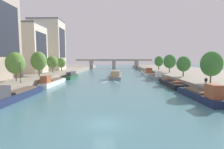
# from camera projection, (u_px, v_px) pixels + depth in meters

# --- Properties ---
(ground_plane) EXTENTS (400.00, 400.00, 0.00)m
(ground_plane) POSITION_uv_depth(u_px,v_px,m) (104.00, 124.00, 17.88)
(ground_plane) COLOR teal
(quay_left) EXTENTS (36.00, 170.00, 2.03)m
(quay_left) POSITION_uv_depth(u_px,v_px,m) (34.00, 73.00, 73.31)
(quay_left) COLOR gray
(quay_left) RESTS_ON ground
(quay_right) EXTENTS (36.00, 170.00, 2.03)m
(quay_right) POSITION_uv_depth(u_px,v_px,m) (193.00, 73.00, 71.77)
(quay_right) COLOR gray
(quay_right) RESTS_ON ground
(barge_midriver) EXTENTS (5.19, 22.28, 3.05)m
(barge_midriver) POSITION_uv_depth(u_px,v_px,m) (116.00, 75.00, 64.85)
(barge_midriver) COLOR gray
(barge_midriver) RESTS_ON ground
(wake_behind_barge) EXTENTS (5.59, 6.02, 0.03)m
(wake_behind_barge) POSITION_uv_depth(u_px,v_px,m) (111.00, 82.00, 51.01)
(wake_behind_barge) COLOR silver
(wake_behind_barge) RESTS_ON ground
(moored_boat_left_downstream) EXTENTS (2.76, 14.32, 3.02)m
(moored_boat_left_downstream) POSITION_uv_depth(u_px,v_px,m) (17.00, 94.00, 28.75)
(moored_boat_left_downstream) COLOR #1E284C
(moored_boat_left_downstream) RESTS_ON ground
(moored_boat_left_lone) EXTENTS (2.56, 14.63, 3.03)m
(moored_boat_left_lone) POSITION_uv_depth(u_px,v_px,m) (53.00, 82.00, 44.92)
(moored_boat_left_lone) COLOR silver
(moored_boat_left_lone) RESTS_ON ground
(moored_boat_left_end) EXTENTS (2.19, 11.93, 2.55)m
(moored_boat_left_end) POSITION_uv_depth(u_px,v_px,m) (72.00, 75.00, 61.60)
(moored_boat_left_end) COLOR #235633
(moored_boat_left_end) RESTS_ON ground
(moored_boat_right_near) EXTENTS (2.56, 12.92, 3.35)m
(moored_boat_right_near) POSITION_uv_depth(u_px,v_px,m) (200.00, 95.00, 28.29)
(moored_boat_right_near) COLOR #1E284C
(moored_boat_right_near) RESTS_ON ground
(moored_boat_right_end) EXTENTS (3.19, 15.07, 2.39)m
(moored_boat_right_end) POSITION_uv_depth(u_px,v_px,m) (171.00, 83.00, 43.76)
(moored_boat_right_end) COLOR black
(moored_boat_right_end) RESTS_ON ground
(moored_boat_right_far) EXTENTS (2.65, 12.89, 3.25)m
(moored_boat_right_far) POSITION_uv_depth(u_px,v_px,m) (155.00, 76.00, 59.00)
(moored_boat_right_far) COLOR gray
(moored_boat_right_far) RESTS_ON ground
(moored_boat_right_second) EXTENTS (3.63, 16.34, 3.42)m
(moored_boat_right_second) POSITION_uv_depth(u_px,v_px,m) (147.00, 73.00, 75.93)
(moored_boat_right_second) COLOR silver
(moored_boat_right_second) RESTS_ON ground
(tree_left_far) EXTENTS (4.26, 4.26, 6.85)m
(tree_left_far) POSITION_uv_depth(u_px,v_px,m) (15.00, 63.00, 38.18)
(tree_left_far) COLOR brown
(tree_left_far) RESTS_ON quay_left
(tree_left_second) EXTENTS (4.58, 4.58, 7.51)m
(tree_left_second) POSITION_uv_depth(u_px,v_px,m) (39.00, 61.00, 49.52)
(tree_left_second) COLOR brown
(tree_left_second) RESTS_ON quay_left
(tree_left_by_lamp) EXTENTS (4.23, 4.23, 6.44)m
(tree_left_by_lamp) POSITION_uv_depth(u_px,v_px,m) (52.00, 62.00, 61.94)
(tree_left_by_lamp) COLOR brown
(tree_left_by_lamp) RESTS_ON quay_left
(tree_left_past_mid) EXTENTS (3.84, 3.84, 5.88)m
(tree_left_past_mid) POSITION_uv_depth(u_px,v_px,m) (61.00, 63.00, 72.22)
(tree_left_past_mid) COLOR brown
(tree_left_past_mid) RESTS_ON quay_left
(tree_right_far) EXTENTS (4.34, 4.34, 6.85)m
(tree_right_far) POSITION_uv_depth(u_px,v_px,m) (211.00, 64.00, 34.49)
(tree_right_far) COLOR brown
(tree_right_far) RESTS_ON quay_right
(tree_right_past_mid) EXTENTS (4.02, 4.02, 6.10)m
(tree_right_past_mid) POSITION_uv_depth(u_px,v_px,m) (184.00, 64.00, 48.17)
(tree_right_past_mid) COLOR brown
(tree_right_past_mid) RESTS_ON quay_right
(tree_right_distant) EXTENTS (4.68, 4.68, 7.07)m
(tree_right_distant) POSITION_uv_depth(u_px,v_px,m) (170.00, 61.00, 62.48)
(tree_right_distant) COLOR brown
(tree_right_distant) RESTS_ON quay_right
(tree_right_second) EXTENTS (4.04, 4.04, 6.75)m
(tree_right_second) POSITION_uv_depth(u_px,v_px,m) (159.00, 61.00, 75.92)
(tree_right_second) COLOR brown
(tree_right_second) RESTS_ON quay_right
(lamppost_left_bank) EXTENTS (0.28, 0.28, 4.87)m
(lamppost_left_bank) POSITION_uv_depth(u_px,v_px,m) (20.00, 71.00, 35.50)
(lamppost_left_bank) COLOR black
(lamppost_left_bank) RESTS_ON quay_left
(building_left_corner) EXTENTS (12.63, 11.02, 18.35)m
(building_left_corner) POSITION_uv_depth(u_px,v_px,m) (26.00, 49.00, 61.12)
(building_left_corner) COLOR beige
(building_left_corner) RESTS_ON quay_left
(building_left_far_end) EXTENTS (15.38, 11.04, 24.49)m
(building_left_far_end) POSITION_uv_depth(u_px,v_px,m) (48.00, 45.00, 80.67)
(building_left_far_end) COLOR beige
(building_left_far_end) RESTS_ON quay_left
(bridge_far) EXTENTS (59.97, 4.40, 7.49)m
(bridge_far) POSITION_uv_depth(u_px,v_px,m) (114.00, 63.00, 128.52)
(bridge_far) COLOR #9E998E
(bridge_far) RESTS_ON ground
(person_on_quay) EXTENTS (0.51, 0.29, 1.62)m
(person_on_quay) POSITION_uv_depth(u_px,v_px,m) (206.00, 81.00, 31.57)
(person_on_quay) COLOR #2D2D38
(person_on_quay) RESTS_ON quay_right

